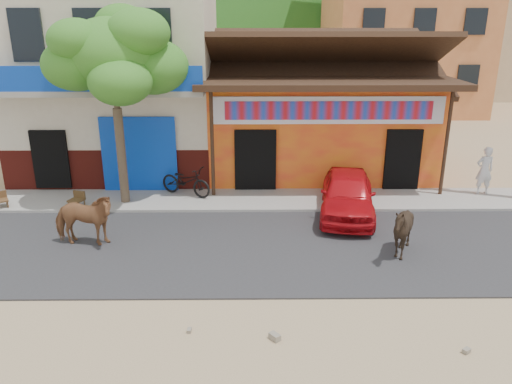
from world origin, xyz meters
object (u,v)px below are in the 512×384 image
(pedestrian, at_px, (484,170))
(cafe_chair_left, at_px, (75,193))
(tree, at_px, (117,108))
(scooter, at_px, (186,181))
(cow_dark, at_px, (402,230))
(red_car, at_px, (347,194))
(cow_tan, at_px, (83,220))

(pedestrian, height_order, cafe_chair_left, pedestrian)
(tree, height_order, scooter, tree)
(cafe_chair_left, bearing_deg, cow_dark, -0.97)
(tree, bearing_deg, scooter, 16.53)
(scooter, height_order, cafe_chair_left, scooter)
(cow_dark, bearing_deg, tree, -137.91)
(scooter, bearing_deg, tree, 134.22)
(pedestrian, distance_m, cafe_chair_left, 13.25)
(red_car, bearing_deg, pedestrian, 28.29)
(cow_dark, bearing_deg, cow_tan, -116.88)
(red_car, bearing_deg, cow_tan, -154.18)
(cow_dark, distance_m, red_car, 2.94)
(cow_dark, relative_size, pedestrian, 0.86)
(cow_tan, xyz_separation_m, scooter, (2.20, 3.66, -0.15))
(tree, xyz_separation_m, cow_tan, (-0.31, -3.10, -2.36))
(cow_dark, height_order, scooter, cow_dark)
(scooter, bearing_deg, red_car, -79.46)
(cow_dark, distance_m, pedestrian, 5.97)
(cow_dark, bearing_deg, scooter, -148.39)
(tree, xyz_separation_m, cafe_chair_left, (-1.40, -0.50, -2.56))
(cow_tan, xyz_separation_m, red_car, (7.27, 2.10, -0.06))
(cafe_chair_left, bearing_deg, tree, 38.47)
(scooter, xyz_separation_m, pedestrian, (9.90, 0.07, 0.32))
(cow_tan, height_order, cow_dark, cow_tan)
(cow_tan, relative_size, red_car, 0.44)
(tree, relative_size, cow_dark, 4.33)
(cow_tan, relative_size, cow_dark, 1.24)
(tree, bearing_deg, cow_tan, -95.67)
(cow_tan, relative_size, pedestrian, 1.06)
(tree, xyz_separation_m, scooter, (1.90, 0.56, -2.51))
(tree, height_order, cow_tan, tree)
(pedestrian, bearing_deg, cafe_chair_left, 1.31)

